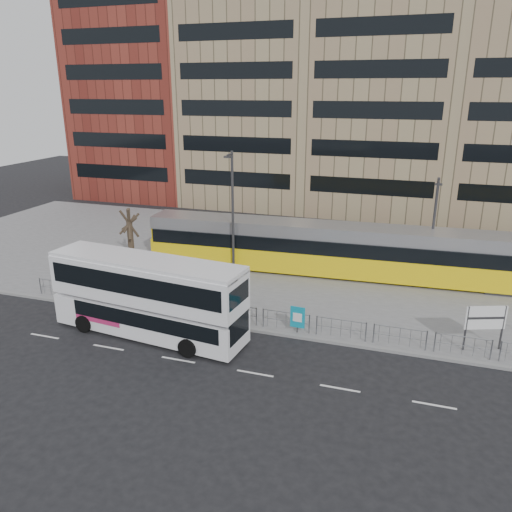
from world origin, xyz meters
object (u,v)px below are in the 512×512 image
(bare_tree, at_px, (128,206))
(double_decker_bus, at_px, (147,294))
(pedestrian, at_px, (117,284))
(traffic_light_west, at_px, (159,280))
(ad_panel, at_px, (298,318))
(lamp_post_west, at_px, (232,209))
(station_sign, at_px, (485,320))
(tram, at_px, (359,251))
(lamp_post_east, at_px, (433,225))

(bare_tree, bearing_deg, double_decker_bus, -53.91)
(pedestrian, height_order, traffic_light_west, traffic_light_west)
(ad_panel, bearing_deg, pedestrian, 176.76)
(pedestrian, bearing_deg, lamp_post_west, -30.77)
(lamp_post_west, bearing_deg, station_sign, -22.16)
(tram, height_order, pedestrian, tram)
(pedestrian, xyz_separation_m, traffic_light_west, (3.70, -1.21, 1.17))
(station_sign, bearing_deg, tram, 109.80)
(double_decker_bus, xyz_separation_m, traffic_light_west, (-0.71, 2.50, -0.22))
(double_decker_bus, relative_size, bare_tree, 1.72)
(lamp_post_east, bearing_deg, tram, -169.13)
(double_decker_bus, height_order, lamp_post_east, lamp_post_east)
(tram, distance_m, traffic_light_west, 14.20)
(bare_tree, bearing_deg, tram, 11.81)
(lamp_post_west, bearing_deg, traffic_light_west, -103.86)
(traffic_light_west, bearing_deg, lamp_post_east, 42.01)
(double_decker_bus, relative_size, tram, 0.36)
(lamp_post_east, bearing_deg, ad_panel, -122.17)
(double_decker_bus, distance_m, lamp_post_east, 19.52)
(double_decker_bus, distance_m, station_sign, 17.33)
(ad_panel, height_order, bare_tree, bare_tree)
(bare_tree, bearing_deg, station_sign, -12.83)
(tram, bearing_deg, double_decker_bus, -131.40)
(tram, relative_size, lamp_post_east, 4.33)
(traffic_light_west, xyz_separation_m, bare_tree, (-5.72, 6.32, 2.67))
(pedestrian, bearing_deg, bare_tree, 32.29)
(station_sign, bearing_deg, bare_tree, 146.93)
(ad_panel, relative_size, traffic_light_west, 0.49)
(ad_panel, height_order, pedestrian, pedestrian)
(pedestrian, relative_size, bare_tree, 0.25)
(station_sign, distance_m, traffic_light_west, 17.71)
(ad_panel, xyz_separation_m, pedestrian, (-12.06, 1.31, -0.07))
(station_sign, distance_m, ad_panel, 9.42)
(traffic_light_west, bearing_deg, double_decker_bus, -67.13)
(station_sign, height_order, traffic_light_west, traffic_light_west)
(tram, relative_size, station_sign, 12.81)
(double_decker_bus, xyz_separation_m, lamp_post_west, (1.12, 9.95, 2.50))
(lamp_post_east, bearing_deg, double_decker_bus, -137.67)
(traffic_light_west, bearing_deg, pedestrian, 168.91)
(lamp_post_east, bearing_deg, pedestrian, -153.46)
(lamp_post_west, relative_size, lamp_post_east, 1.23)
(station_sign, relative_size, pedestrian, 1.47)
(double_decker_bus, bearing_deg, tram, 57.61)
(ad_panel, distance_m, pedestrian, 12.14)
(pedestrian, distance_m, lamp_post_east, 21.23)
(pedestrian, xyz_separation_m, lamp_post_west, (5.54, 6.24, 3.89))
(station_sign, relative_size, lamp_post_east, 0.34)
(lamp_post_east, bearing_deg, bare_tree, -168.40)
(pedestrian, bearing_deg, station_sign, -79.74)
(lamp_post_west, distance_m, lamp_post_east, 13.64)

